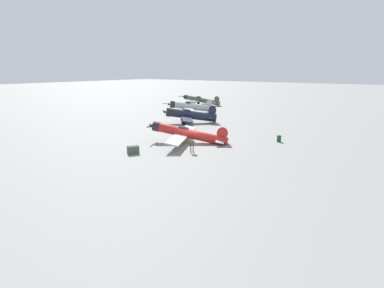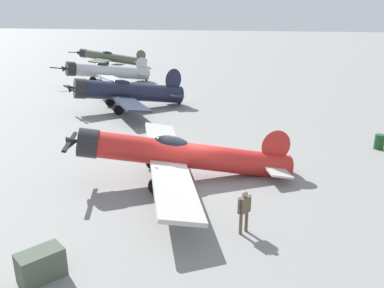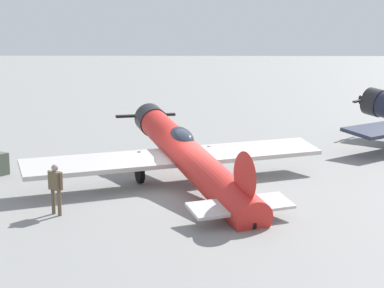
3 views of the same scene
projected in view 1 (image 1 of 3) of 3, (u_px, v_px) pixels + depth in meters
ground_plane at (191, 143)px, 43.07m from camera, size 400.00×400.00×0.00m
airplane_foreground at (187, 133)px, 42.87m from camera, size 10.69×11.95×3.14m
airplane_mid_apron at (189, 115)px, 58.23m from camera, size 9.76×10.69×3.36m
airplane_far_line at (190, 107)px, 71.49m from camera, size 9.94×9.90×3.00m
airplane_outer_stand at (200, 100)px, 87.53m from camera, size 12.01×10.49×2.80m
ground_crew_mechanic at (192, 145)px, 37.56m from camera, size 0.45×0.56×1.70m
equipment_crate at (133, 150)px, 37.36m from camera, size 1.36×1.55×0.94m
fuel_drum at (279, 139)px, 43.46m from camera, size 0.60×0.60×0.89m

